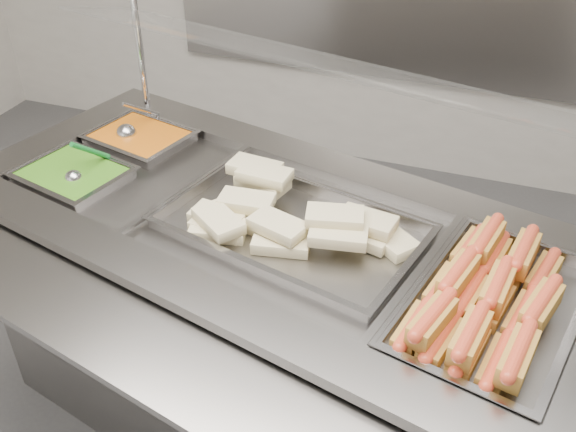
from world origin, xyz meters
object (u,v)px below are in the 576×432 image
(sneeze_guard, at_px, (318,66))
(ladle, at_px, (128,132))
(serving_spoon, at_px, (77,174))
(steam_counter, at_px, (275,334))
(pan_wraps, at_px, (291,232))
(pan_hotdogs, at_px, (492,316))

(sneeze_guard, xyz_separation_m, ladle, (-0.76, 0.09, -0.39))
(sneeze_guard, xyz_separation_m, serving_spoon, (-0.75, -0.23, -0.39))
(steam_counter, bearing_deg, sneeze_guard, 76.21)
(sneeze_guard, height_order, pan_wraps, sneeze_guard)
(steam_counter, xyz_separation_m, pan_wraps, (0.06, -0.02, 0.47))
(sneeze_guard, bearing_deg, ladle, 173.53)
(sneeze_guard, distance_m, pan_hotdogs, 0.86)
(steam_counter, height_order, sneeze_guard, sneeze_guard)
(sneeze_guard, distance_m, ladle, 0.86)
(sneeze_guard, bearing_deg, serving_spoon, -162.86)
(sneeze_guard, relative_size, pan_hotdogs, 2.72)
(pan_hotdogs, xyz_separation_m, pan_wraps, (-0.60, 0.15, 0.02))
(steam_counter, relative_size, serving_spoon, 11.69)
(pan_hotdogs, height_order, pan_wraps, same)
(pan_wraps, relative_size, serving_spoon, 4.37)
(pan_hotdogs, relative_size, serving_spoon, 3.55)
(steam_counter, distance_m, pan_hotdogs, 0.82)
(steam_counter, bearing_deg, pan_hotdogs, -13.79)
(sneeze_guard, relative_size, serving_spoon, 9.66)
(pan_hotdogs, height_order, serving_spoon, serving_spoon)
(steam_counter, relative_size, sneeze_guard, 1.21)
(pan_hotdogs, bearing_deg, sneeze_guard, 146.93)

